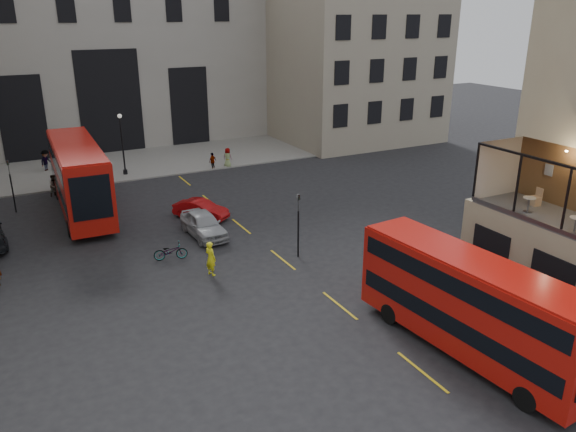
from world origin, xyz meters
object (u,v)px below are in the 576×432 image
pedestrian_b (46,161)px  car_a (204,224)px  street_lamp_b (123,148)px  cafe_table_far (529,202)px  bus_far (79,175)px  cafe_chair_d (535,200)px  pedestrian_c (213,161)px  pedestrian_a (54,186)px  pedestrian_d (228,158)px  cafe_table_mid (576,222)px  bicycle (170,251)px  cyclist (211,258)px  traffic_light_near (298,217)px  car_b (201,209)px  traffic_light_far (11,179)px  bus_near (470,301)px

pedestrian_b → car_a: bearing=-119.1°
street_lamp_b → cafe_table_far: size_ratio=7.50×
street_lamp_b → bus_far: (-4.77, -8.29, 0.39)m
cafe_chair_d → car_a: bearing=128.9°
pedestrian_b → pedestrian_c: pedestrian_b is taller
bus_far → pedestrian_a: size_ratio=7.43×
pedestrian_d → cafe_table_mid: size_ratio=2.68×
cafe_chair_d → pedestrian_c: bearing=100.9°
bus_far → bicycle: bus_far is taller
cyclist → pedestrian_d: size_ratio=1.08×
street_lamp_b → pedestrian_b: size_ratio=2.73×
street_lamp_b → pedestrian_d: bearing=-10.2°
car_a → pedestrian_a: size_ratio=2.73×
pedestrian_d → cafe_chair_d: cafe_chair_d is taller
pedestrian_d → cafe_table_far: 30.33m
cyclist → traffic_light_near: bearing=-112.0°
pedestrian_b → pedestrian_c: bearing=-72.9°
cafe_table_far → pedestrian_b: bearing=116.4°
cafe_table_far → bus_far: bearing=125.8°
cyclist → street_lamp_b: bearing=-21.6°
car_b → cafe_table_mid: 23.37m
traffic_light_far → bicycle: 15.01m
pedestrian_c → pedestrian_d: bearing=156.2°
car_b → pedestrian_c: size_ratio=2.50×
traffic_light_near → pedestrian_d: (3.89, 20.40, -1.53)m
car_a → pedestrian_a: 15.00m
pedestrian_a → car_a: bearing=-84.9°
cafe_table_mid → street_lamp_b: bearing=108.8°
bicycle → cafe_table_far: size_ratio=2.67×
cafe_chair_d → pedestrian_a: bearing=124.6°
pedestrian_c → cafe_table_mid: cafe_table_mid is taller
cafe_table_far → pedestrian_d: bearing=95.9°
car_b → cafe_chair_d: bearing=-96.6°
bus_far → pedestrian_c: (12.16, 6.57, -2.01)m
traffic_light_far → street_lamp_b: (9.00, 6.00, -0.03)m
bus_near → car_b: bus_near is taller
traffic_light_far → bus_far: (4.23, -2.29, 0.36)m
traffic_light_near → cafe_chair_d: size_ratio=4.43×
bus_near → pedestrian_c: (0.89, 31.96, -1.59)m
car_b → pedestrian_a: bearing=91.8°
bus_far → car_a: (6.05, -8.10, -2.00)m
traffic_light_near → traffic_light_far: size_ratio=1.00×
bus_far → pedestrian_a: bus_far is taller
bus_far → cyclist: 14.44m
traffic_light_near → pedestrian_a: bearing=120.7°
pedestrian_d → street_lamp_b: bearing=39.1°
bus_near → bus_far: 27.79m
bus_near → pedestrian_c: size_ratio=6.92×
traffic_light_far → street_lamp_b: size_ratio=0.71×
bicycle → pedestrian_b: size_ratio=0.97×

